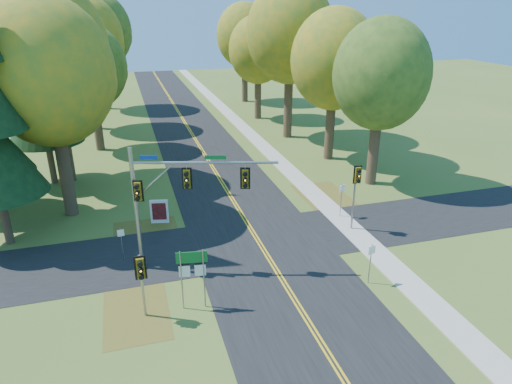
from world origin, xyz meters
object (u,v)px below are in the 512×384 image
object	(u,v)px
traffic_mast	(171,194)
east_signal_pole	(357,182)
info_kiosk	(159,212)
route_sign_cluster	(192,268)

from	to	relation	value
traffic_mast	east_signal_pole	xyz separation A→B (m)	(11.38, 1.32, -1.09)
traffic_mast	info_kiosk	bearing A→B (deg)	109.32
traffic_mast	route_sign_cluster	distance (m)	4.40
info_kiosk	route_sign_cluster	bearing A→B (deg)	-73.42
traffic_mast	route_sign_cluster	xyz separation A→B (m)	(0.39, -3.76, -2.24)
traffic_mast	info_kiosk	size ratio (longest dim) A/B	4.49
east_signal_pole	info_kiosk	distance (m)	12.81
route_sign_cluster	info_kiosk	xyz separation A→B (m)	(-0.70, 9.66, -1.37)
east_signal_pole	info_kiosk	xyz separation A→B (m)	(-11.70, 4.58, -2.52)
route_sign_cluster	info_kiosk	world-z (taller)	route_sign_cluster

